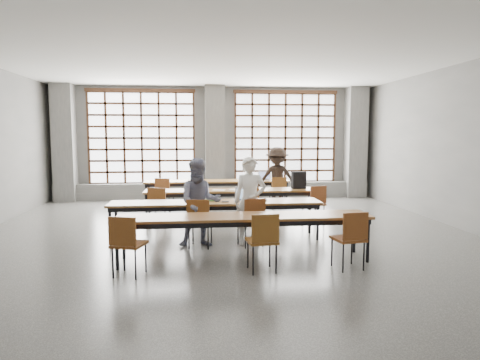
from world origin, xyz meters
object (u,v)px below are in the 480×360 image
(chair_near_mid, at_px, (263,236))
(student_back, at_px, (277,178))
(chair_back_left, at_px, (164,191))
(chair_mid_right, at_px, (315,201))
(desk_row_a, at_px, (217,183))
(green_box, at_px, (213,199))
(chair_mid_left, at_px, (159,203))
(desk_row_c, at_px, (216,205))
(chair_mid_centre, at_px, (251,202))
(plastic_bag, at_px, (249,175))
(mouse, at_px, (265,200))
(chair_near_right, at_px, (351,234))
(student_female, at_px, (200,203))
(red_pouch, at_px, (129,241))
(chair_front_left, at_px, (199,218))
(backpack, at_px, (299,180))
(desk_row_b, at_px, (232,192))
(chair_back_mid, at_px, (247,190))
(laptop_front, at_px, (244,197))
(chair_near_left, at_px, (126,240))
(phone, at_px, (225,202))
(laptop_back, at_px, (265,177))
(desk_row_d, at_px, (244,219))
(chair_back_right, at_px, (278,189))
(student_male, at_px, (250,201))

(chair_near_mid, xyz_separation_m, student_back, (1.21, 5.39, 0.30))
(chair_back_left, distance_m, chair_mid_right, 4.04)
(desk_row_a, bearing_deg, green_box, -93.97)
(chair_mid_left, bearing_deg, desk_row_c, -43.74)
(chair_mid_centre, distance_m, chair_mid_right, 1.45)
(plastic_bag, bearing_deg, mouse, -92.34)
(chair_mid_centre, distance_m, chair_near_right, 3.39)
(student_female, xyz_separation_m, plastic_bag, (1.41, 4.35, 0.08))
(chair_near_mid, relative_size, red_pouch, 4.40)
(chair_front_left, xyz_separation_m, red_pouch, (-1.00, -1.39, -0.04))
(chair_front_left, distance_m, backpack, 3.41)
(chair_mid_left, bearing_deg, student_female, -61.70)
(chair_mid_right, distance_m, mouse, 1.76)
(desk_row_b, height_order, red_pouch, desk_row_b)
(student_back, relative_size, green_box, 6.66)
(chair_back_mid, bearing_deg, chair_front_left, -108.92)
(chair_front_left, xyz_separation_m, student_female, (0.02, 0.13, 0.25))
(chair_front_left, relative_size, green_box, 3.52)
(desk_row_b, distance_m, chair_front_left, 2.50)
(desk_row_b, bearing_deg, chair_back_mid, 69.18)
(laptop_front, bearing_deg, chair_near_left, -130.74)
(laptop_front, height_order, green_box, laptop_front)
(chair_front_left, distance_m, chair_near_right, 2.66)
(desk_row_a, relative_size, chair_mid_centre, 4.55)
(chair_back_mid, height_order, laptop_front, laptop_front)
(phone, bearing_deg, laptop_back, 70.93)
(desk_row_c, bearing_deg, laptop_front, 11.09)
(desk_row_d, relative_size, chair_mid_left, 4.55)
(chair_back_right, bearing_deg, chair_mid_right, -77.46)
(student_male, bearing_deg, chair_near_left, -133.20)
(chair_mid_right, distance_m, chair_front_left, 3.12)
(green_box, bearing_deg, student_male, -41.74)
(desk_row_b, xyz_separation_m, green_box, (-0.50, -1.67, 0.11))
(chair_back_mid, height_order, plastic_bag, plastic_bag)
(desk_row_d, bearing_deg, chair_back_left, 109.03)
(chair_near_mid, bearing_deg, student_female, 119.24)
(student_back, bearing_deg, desk_row_a, -177.20)
(chair_mid_centre, relative_size, chair_front_left, 1.00)
(chair_mid_left, distance_m, laptop_front, 2.02)
(desk_row_b, bearing_deg, chair_near_left, -114.91)
(chair_near_left, xyz_separation_m, green_box, (1.29, 2.17, 0.24))
(desk_row_b, relative_size, desk_row_c, 1.00)
(chair_mid_right, distance_m, plastic_bag, 2.98)
(chair_mid_left, height_order, laptop_front, laptop_front)
(backpack, bearing_deg, laptop_back, 99.90)
(chair_mid_centre, relative_size, backpack, 2.20)
(student_female, distance_m, green_box, 0.63)
(desk_row_c, relative_size, green_box, 16.00)
(student_female, bearing_deg, chair_near_right, -39.80)
(chair_front_left, relative_size, backpack, 2.20)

